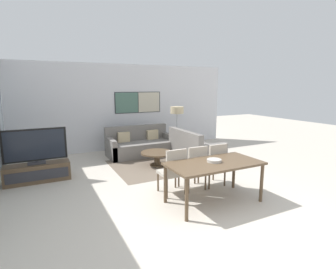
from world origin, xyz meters
TOP-DOWN VIEW (x-y plane):
  - ground_plane at (0.00, 0.00)m, footprint 24.00×24.00m
  - wall_back at (0.02, 5.40)m, footprint 7.78×0.09m
  - area_rug at (0.23, 3.09)m, footprint 2.31×2.10m
  - tv_console at (-2.63, 3.18)m, footprint 1.34×0.43m
  - television at (-2.63, 3.18)m, footprint 1.28×0.20m
  - sofa_main at (0.23, 4.37)m, footprint 2.01×0.94m
  - sofa_side at (1.39, 3.11)m, footprint 0.94×1.64m
  - coffee_table at (0.23, 3.09)m, footprint 0.86×0.86m
  - dining_table at (0.21, 0.57)m, footprint 1.70×0.87m
  - dining_chair_left at (-0.27, 1.20)m, footprint 0.46×0.46m
  - dining_chair_centre at (0.21, 1.22)m, footprint 0.46×0.46m
  - dining_chair_right at (0.70, 1.22)m, footprint 0.46×0.46m
  - fruit_bowl at (0.23, 0.60)m, footprint 0.26×0.26m
  - floor_lamp at (1.52, 4.36)m, footprint 0.43×0.43m

SIDE VIEW (x-z plane):
  - ground_plane at x=0.00m, z-range 0.00..0.00m
  - area_rug at x=0.23m, z-range 0.00..0.01m
  - tv_console at x=-2.63m, z-range 0.00..0.41m
  - coffee_table at x=0.23m, z-range 0.09..0.46m
  - sofa_side at x=1.39m, z-range -0.16..0.71m
  - sofa_main at x=0.23m, z-range -0.16..0.72m
  - dining_chair_left at x=-0.27m, z-range 0.05..0.97m
  - dining_chair_centre at x=0.21m, z-range 0.05..0.97m
  - dining_chair_right at x=0.70m, z-range 0.05..0.97m
  - dining_table at x=0.21m, z-range 0.30..1.05m
  - fruit_bowl at x=0.23m, z-range 0.75..0.80m
  - television at x=-2.63m, z-range 0.41..1.19m
  - floor_lamp at x=1.52m, z-range 0.53..1.98m
  - wall_back at x=0.02m, z-range 0.00..2.80m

